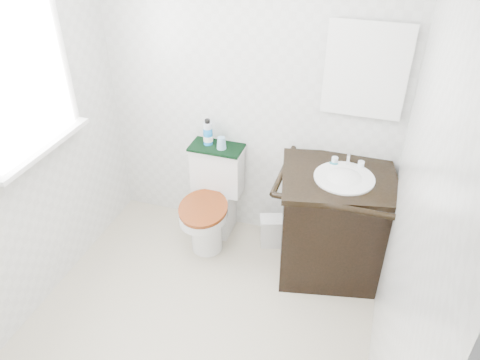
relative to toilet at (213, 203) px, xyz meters
The scene contains 12 objects.
floor 1.05m from the toilet, 77.70° to the right, with size 2.40×2.40×0.00m, color #BDB898.
wall_back 0.92m from the toilet, 47.39° to the left, with size 2.40×2.40×0.00m, color silver.
wall_right 1.85m from the toilet, 36.49° to the right, with size 2.40×2.40×0.00m, color silver.
window 1.65m from the toilet, 140.01° to the right, with size 0.02×0.70×0.90m, color white.
mirror 1.51m from the toilet, 11.68° to the left, with size 0.50×0.02×0.60m, color silver.
toilet is the anchor object (origin of this frame).
vanity 0.95m from the toilet, ahead, with size 0.87×0.79×0.92m.
trash_bin 0.51m from the toilet, ahead, with size 0.21×0.19×0.26m.
towel 0.45m from the toilet, 90.00° to the left, with size 0.40×0.22×0.02m, color black.
mouthwash_bottle 0.55m from the toilet, 117.35° to the left, with size 0.07×0.07×0.20m.
cup 0.50m from the toilet, 66.01° to the left, with size 0.07×0.07×0.09m, color #7CA8CB.
soap_bar 1.01m from the toilet, ahead, with size 0.07×0.05×0.02m, color #196C7C.
Camera 1 is at (0.89, -1.76, 2.51)m, focal length 35.00 mm.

